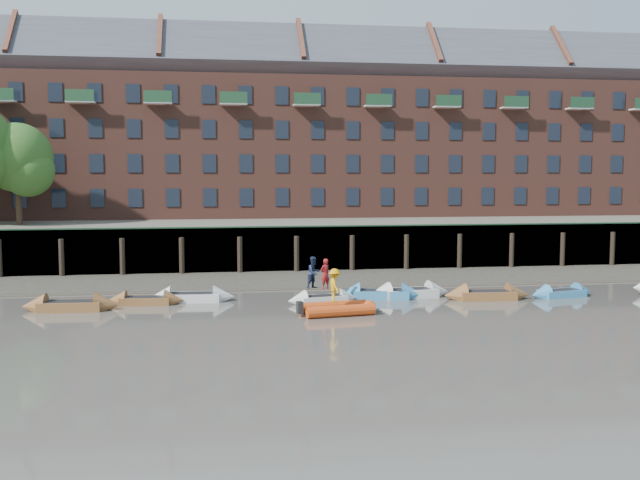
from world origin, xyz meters
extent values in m
plane|color=#5B564F|center=(0.00, 0.00, 0.00)|extent=(220.00, 220.00, 0.00)
cube|color=#3D382F|center=(0.00, 18.00, 0.00)|extent=(110.00, 8.00, 0.50)
cube|color=#4C4336|center=(0.00, 14.60, 0.00)|extent=(110.00, 1.60, 0.10)
cube|color=#2D2A26|center=(0.00, 22.40, 1.60)|extent=(110.00, 0.80, 3.20)
cylinder|color=black|center=(-18.00, 21.75, 1.30)|extent=(0.36, 0.36, 2.60)
cylinder|color=black|center=(-14.00, 21.75, 1.30)|extent=(0.36, 0.36, 2.60)
cylinder|color=black|center=(-10.00, 21.75, 1.30)|extent=(0.36, 0.36, 2.60)
cylinder|color=black|center=(-6.00, 21.75, 1.30)|extent=(0.36, 0.36, 2.60)
cylinder|color=black|center=(-2.00, 21.75, 1.30)|extent=(0.36, 0.36, 2.60)
cylinder|color=black|center=(2.00, 21.75, 1.30)|extent=(0.36, 0.36, 2.60)
cylinder|color=black|center=(6.00, 21.75, 1.30)|extent=(0.36, 0.36, 2.60)
cylinder|color=black|center=(10.00, 21.75, 1.30)|extent=(0.36, 0.36, 2.60)
cylinder|color=black|center=(14.00, 21.75, 1.30)|extent=(0.36, 0.36, 2.60)
cylinder|color=black|center=(18.00, 21.75, 1.30)|extent=(0.36, 0.36, 2.60)
cylinder|color=black|center=(22.00, 21.75, 1.30)|extent=(0.36, 0.36, 2.60)
cube|color=#264C2D|center=(0.00, 22.10, 3.25)|extent=(110.00, 0.06, 0.10)
cube|color=#5E594D|center=(0.00, 36.00, 1.60)|extent=(110.00, 28.00, 3.20)
cube|color=brown|center=(0.00, 37.00, 9.20)|extent=(80.00, 10.00, 12.00)
cube|color=#42444C|center=(0.00, 37.00, 16.40)|extent=(80.60, 15.56, 15.56)
cube|color=black|center=(-23.00, 31.98, 5.00)|extent=(1.10, 0.12, 1.50)
cube|color=black|center=(-20.00, 31.98, 5.00)|extent=(1.10, 0.12, 1.50)
cube|color=black|center=(-17.00, 31.98, 5.00)|extent=(1.10, 0.12, 1.50)
cube|color=black|center=(-14.00, 31.98, 5.00)|extent=(1.10, 0.12, 1.50)
cube|color=black|center=(-11.00, 31.98, 5.00)|extent=(1.10, 0.12, 1.50)
cube|color=black|center=(-8.00, 31.98, 5.00)|extent=(1.10, 0.12, 1.50)
cube|color=black|center=(-5.00, 31.98, 5.00)|extent=(1.10, 0.12, 1.50)
cube|color=black|center=(-2.00, 31.98, 5.00)|extent=(1.10, 0.12, 1.50)
cube|color=black|center=(1.00, 31.98, 5.00)|extent=(1.10, 0.12, 1.50)
cube|color=black|center=(4.00, 31.98, 5.00)|extent=(1.10, 0.12, 1.50)
cube|color=black|center=(7.00, 31.98, 5.00)|extent=(1.10, 0.12, 1.50)
cube|color=black|center=(10.00, 31.98, 5.00)|extent=(1.10, 0.12, 1.50)
cube|color=black|center=(13.00, 31.98, 5.00)|extent=(1.10, 0.12, 1.50)
cube|color=black|center=(16.00, 31.98, 5.00)|extent=(1.10, 0.12, 1.50)
cube|color=black|center=(19.00, 31.98, 5.00)|extent=(1.10, 0.12, 1.50)
cube|color=black|center=(22.00, 31.98, 5.00)|extent=(1.10, 0.12, 1.50)
cube|color=black|center=(25.00, 31.98, 5.00)|extent=(1.10, 0.12, 1.50)
cube|color=black|center=(28.00, 31.98, 5.00)|extent=(1.10, 0.12, 1.50)
cube|color=black|center=(-23.00, 31.98, 7.80)|extent=(1.10, 0.12, 1.50)
cube|color=black|center=(-20.00, 31.98, 7.80)|extent=(1.10, 0.12, 1.50)
cube|color=black|center=(-17.00, 31.98, 7.80)|extent=(1.10, 0.12, 1.50)
cube|color=black|center=(-14.00, 31.98, 7.80)|extent=(1.10, 0.12, 1.50)
cube|color=black|center=(-11.00, 31.98, 7.80)|extent=(1.10, 0.12, 1.50)
cube|color=black|center=(-8.00, 31.98, 7.80)|extent=(1.10, 0.12, 1.50)
cube|color=black|center=(-5.00, 31.98, 7.80)|extent=(1.10, 0.12, 1.50)
cube|color=black|center=(-2.00, 31.98, 7.80)|extent=(1.10, 0.12, 1.50)
cube|color=black|center=(1.00, 31.98, 7.80)|extent=(1.10, 0.12, 1.50)
cube|color=black|center=(4.00, 31.98, 7.80)|extent=(1.10, 0.12, 1.50)
cube|color=black|center=(7.00, 31.98, 7.80)|extent=(1.10, 0.12, 1.50)
cube|color=black|center=(10.00, 31.98, 7.80)|extent=(1.10, 0.12, 1.50)
cube|color=black|center=(13.00, 31.98, 7.80)|extent=(1.10, 0.12, 1.50)
cube|color=black|center=(16.00, 31.98, 7.80)|extent=(1.10, 0.12, 1.50)
cube|color=black|center=(19.00, 31.98, 7.80)|extent=(1.10, 0.12, 1.50)
cube|color=black|center=(22.00, 31.98, 7.80)|extent=(1.10, 0.12, 1.50)
cube|color=black|center=(25.00, 31.98, 7.80)|extent=(1.10, 0.12, 1.50)
cube|color=black|center=(28.00, 31.98, 7.80)|extent=(1.10, 0.12, 1.50)
cube|color=black|center=(-23.00, 31.98, 10.60)|extent=(1.10, 0.12, 1.50)
cube|color=black|center=(-20.00, 31.98, 10.60)|extent=(1.10, 0.12, 1.50)
cube|color=black|center=(-17.00, 31.98, 10.60)|extent=(1.10, 0.12, 1.50)
cube|color=black|center=(-14.00, 31.98, 10.60)|extent=(1.10, 0.12, 1.50)
cube|color=black|center=(-11.00, 31.98, 10.60)|extent=(1.10, 0.12, 1.50)
cube|color=black|center=(-8.00, 31.98, 10.60)|extent=(1.10, 0.12, 1.50)
cube|color=black|center=(-5.00, 31.98, 10.60)|extent=(1.10, 0.12, 1.50)
cube|color=black|center=(-2.00, 31.98, 10.60)|extent=(1.10, 0.12, 1.50)
cube|color=black|center=(1.00, 31.98, 10.60)|extent=(1.10, 0.12, 1.50)
cube|color=black|center=(4.00, 31.98, 10.60)|extent=(1.10, 0.12, 1.50)
cube|color=black|center=(7.00, 31.98, 10.60)|extent=(1.10, 0.12, 1.50)
cube|color=black|center=(10.00, 31.98, 10.60)|extent=(1.10, 0.12, 1.50)
cube|color=black|center=(13.00, 31.98, 10.60)|extent=(1.10, 0.12, 1.50)
cube|color=black|center=(16.00, 31.98, 10.60)|extent=(1.10, 0.12, 1.50)
cube|color=black|center=(19.00, 31.98, 10.60)|extent=(1.10, 0.12, 1.50)
cube|color=black|center=(22.00, 31.98, 10.60)|extent=(1.10, 0.12, 1.50)
cube|color=black|center=(25.00, 31.98, 10.60)|extent=(1.10, 0.12, 1.50)
cube|color=black|center=(28.00, 31.98, 10.60)|extent=(1.10, 0.12, 1.50)
cube|color=black|center=(-23.00, 31.98, 13.40)|extent=(1.10, 0.12, 1.50)
cube|color=black|center=(-20.00, 31.98, 13.40)|extent=(1.10, 0.12, 1.50)
cube|color=black|center=(-17.00, 31.98, 13.40)|extent=(1.10, 0.12, 1.50)
cube|color=black|center=(-14.00, 31.98, 13.40)|extent=(1.10, 0.12, 1.50)
cube|color=black|center=(-11.00, 31.98, 13.40)|extent=(1.10, 0.12, 1.50)
cube|color=black|center=(-8.00, 31.98, 13.40)|extent=(1.10, 0.12, 1.50)
cube|color=black|center=(-5.00, 31.98, 13.40)|extent=(1.10, 0.12, 1.50)
cube|color=black|center=(-2.00, 31.98, 13.40)|extent=(1.10, 0.12, 1.50)
cube|color=black|center=(1.00, 31.98, 13.40)|extent=(1.10, 0.12, 1.50)
cube|color=black|center=(4.00, 31.98, 13.40)|extent=(1.10, 0.12, 1.50)
cube|color=black|center=(7.00, 31.98, 13.40)|extent=(1.10, 0.12, 1.50)
cube|color=black|center=(10.00, 31.98, 13.40)|extent=(1.10, 0.12, 1.50)
cube|color=black|center=(13.00, 31.98, 13.40)|extent=(1.10, 0.12, 1.50)
cube|color=black|center=(16.00, 31.98, 13.40)|extent=(1.10, 0.12, 1.50)
cube|color=black|center=(19.00, 31.98, 13.40)|extent=(1.10, 0.12, 1.50)
cube|color=black|center=(22.00, 31.98, 13.40)|extent=(1.10, 0.12, 1.50)
cube|color=black|center=(25.00, 31.98, 13.40)|extent=(1.10, 0.12, 1.50)
cube|color=black|center=(28.00, 31.98, 13.40)|extent=(1.10, 0.12, 1.50)
cylinder|color=#3A281C|center=(-22.00, 27.50, 5.20)|extent=(0.44, 0.44, 4.00)
sphere|color=#366323|center=(-22.00, 27.50, 8.16)|extent=(5.12, 5.12, 5.12)
cube|color=brown|center=(-15.22, 9.04, 0.25)|extent=(3.21, 1.57, 0.49)
cone|color=brown|center=(-13.39, 8.95, 0.25)|extent=(1.29, 1.48, 1.42)
cone|color=brown|center=(-17.06, 9.13, 0.25)|extent=(1.29, 1.48, 1.42)
cube|color=black|center=(-15.22, 9.04, 0.47)|extent=(2.67, 1.19, 0.06)
cube|color=brown|center=(-11.56, 10.30, 0.21)|extent=(2.73, 1.39, 0.41)
cone|color=brown|center=(-10.02, 10.18, 0.21)|extent=(1.12, 1.27, 1.19)
cone|color=brown|center=(-13.10, 10.42, 0.21)|extent=(1.12, 1.27, 1.19)
cube|color=black|center=(-11.56, 10.30, 0.39)|extent=(2.26, 1.06, 0.06)
cube|color=silver|center=(-9.09, 10.85, 0.23)|extent=(3.05, 1.49, 0.47)
cone|color=silver|center=(-7.35, 10.77, 0.23)|extent=(1.23, 1.40, 1.35)
cone|color=silver|center=(-10.83, 10.94, 0.23)|extent=(1.23, 1.40, 1.35)
cube|color=black|center=(-9.09, 10.85, 0.45)|extent=(2.54, 1.13, 0.06)
cube|color=silver|center=(-2.04, 9.35, 0.20)|extent=(2.73, 1.62, 0.40)
cone|color=silver|center=(-0.57, 9.64, 0.20)|extent=(1.20, 1.32, 1.15)
cone|color=silver|center=(-3.50, 9.07, 0.20)|extent=(1.20, 1.32, 1.15)
cube|color=black|center=(-2.04, 9.35, 0.38)|extent=(2.26, 1.26, 0.06)
cube|color=teal|center=(1.44, 10.27, 0.24)|extent=(3.27, 1.92, 0.48)
cone|color=teal|center=(3.20, 9.95, 0.24)|extent=(1.42, 1.58, 1.39)
cone|color=teal|center=(-0.33, 10.60, 0.24)|extent=(1.42, 1.58, 1.39)
cube|color=black|center=(1.44, 10.27, 0.46)|extent=(2.71, 1.48, 0.06)
cube|color=silver|center=(3.10, 10.40, 0.24)|extent=(3.29, 1.81, 0.49)
cone|color=silver|center=(4.91, 10.64, 0.24)|extent=(1.39, 1.56, 1.41)
cone|color=silver|center=(1.29, 10.15, 0.24)|extent=(1.39, 1.56, 1.41)
cube|color=black|center=(3.10, 10.40, 0.47)|extent=(2.72, 1.40, 0.06)
cube|color=brown|center=(7.22, 9.10, 0.24)|extent=(3.19, 1.60, 0.49)
cone|color=brown|center=(9.03, 8.98, 0.24)|extent=(1.30, 1.48, 1.40)
cone|color=brown|center=(5.41, 9.21, 0.24)|extent=(1.30, 1.48, 1.40)
cube|color=black|center=(7.22, 9.10, 0.47)|extent=(2.65, 1.22, 0.06)
cube|color=teal|center=(11.78, 9.28, 0.20)|extent=(2.80, 1.69, 0.41)
cone|color=teal|center=(13.27, 9.59, 0.20)|extent=(1.24, 1.36, 1.18)
cone|color=teal|center=(10.29, 8.97, 0.20)|extent=(1.24, 1.36, 1.18)
cube|color=black|center=(11.78, 9.28, 0.39)|extent=(2.31, 1.31, 0.06)
cylinder|color=#CB4313|center=(-1.93, 6.58, 0.29)|extent=(3.54, 1.14, 0.58)
cylinder|color=#CB4313|center=(-1.73, 5.38, 0.29)|extent=(3.54, 1.14, 0.58)
sphere|color=#CB4313|center=(-0.11, 6.27, 0.29)|extent=(0.66, 0.66, 0.66)
cube|color=black|center=(-1.83, 5.98, 0.29)|extent=(3.03, 1.46, 0.20)
imported|color=maroon|center=(-1.91, 9.30, 1.60)|extent=(0.72, 0.66, 1.65)
imported|color=#19233F|center=(-2.49, 9.54, 1.66)|extent=(1.08, 1.05, 1.76)
imported|color=orange|center=(-1.95, 5.92, 1.47)|extent=(0.74, 1.16, 1.70)
camera|label=1|loc=(-8.13, -30.46, 7.14)|focal=42.00mm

